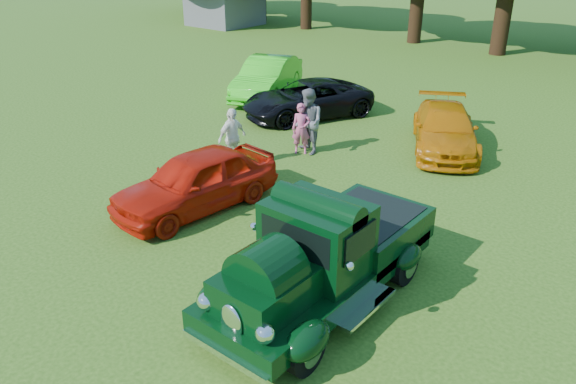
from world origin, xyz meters
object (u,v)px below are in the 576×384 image
Objects in this scene: spectator_pink at (301,129)px; spectator_white at (232,138)px; back_car_lime at (267,78)px; hero_pickup at (324,257)px; spectator_grey at (308,122)px; red_convertible at (196,181)px; back_car_black at (307,99)px; back_car_orange at (445,129)px.

spectator_pink is 2.18m from spectator_white.
back_car_lime is 3.05× the size of spectator_pink.
hero_pickup is 7.25m from spectator_grey.
red_convertible is 7.72m from back_car_black.
back_car_black is at bearing -43.81° from back_car_lime.
back_car_black is at bearing 15.75° from spectator_white.
spectator_pink is (-0.30, 4.42, 0.05)m from red_convertible.
back_car_orange is 4.13m from spectator_grey.
hero_pickup is 2.62× the size of spectator_grey.
red_convertible is 2.73× the size of spectator_pink.
hero_pickup is at bearing -67.08° from back_car_lime.
spectator_grey is at bearing 98.27° from red_convertible.
back_car_lime is at bearing 106.54° from spectator_pink.
hero_pickup is at bearing -82.53° from spectator_pink.
hero_pickup reaches higher than red_convertible.
back_car_black is 5.08m from spectator_white.
back_car_orange is at bearing 69.44° from spectator_grey.
back_car_black is at bearing 113.90° from red_convertible.
back_car_orange is (5.15, 0.04, -0.01)m from back_car_black.
spectator_grey is at bearing -60.37° from back_car_lime.
spectator_white is at bearing -157.75° from back_car_orange.
hero_pickup is 6.59m from spectator_white.
hero_pickup is at bearing -24.73° from spectator_grey.
back_car_lime reaches higher than back_car_orange.
back_car_lime is at bearing 135.25° from hero_pickup.
spectator_grey is at bearing -22.62° from spectator_white.
back_car_lime is at bearing 167.84° from spectator_grey.
spectator_grey reaches higher than spectator_pink.
spectator_grey is (-0.15, 4.57, 0.26)m from red_convertible.
spectator_pink is (-4.75, 5.46, -0.10)m from hero_pickup.
back_car_orange is (-1.62, 8.44, -0.22)m from hero_pickup.
hero_pickup reaches higher than back_car_black.
back_car_lime is 8.05m from back_car_orange.
hero_pickup reaches higher than back_car_lime.
back_car_black is (-6.77, 8.40, -0.22)m from hero_pickup.
spectator_pink is (-3.13, -2.98, 0.12)m from back_car_orange.
hero_pickup is at bearing -26.04° from back_car_black.
back_car_lime is at bearing 35.86° from spectator_white.
red_convertible is 9.91m from back_car_lime.
hero_pickup is 1.16× the size of back_car_orange.
spectator_white is (3.99, -6.05, 0.08)m from back_car_lime.
spectator_pink is 0.78× the size of spectator_grey.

